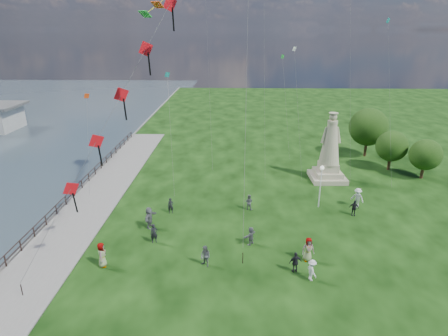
{
  "coord_description": "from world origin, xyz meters",
  "views": [
    {
      "loc": [
        -0.19,
        -20.03,
        15.88
      ],
      "look_at": [
        -1.0,
        8.0,
        5.5
      ],
      "focal_mm": 30.0,
      "sensor_mm": 36.0,
      "label": 1
    }
  ],
  "objects_px": {
    "person_4": "(308,249)",
    "person_9": "(354,208)",
    "person_1": "(205,256)",
    "person_6": "(171,206)",
    "person_11": "(251,236)",
    "person_10": "(102,255)",
    "lamppost": "(321,178)",
    "person_2": "(312,270)",
    "person_8": "(357,198)",
    "person_3": "(295,262)",
    "person_7": "(249,202)",
    "person_5": "(149,217)",
    "statue": "(329,155)",
    "person_0": "(154,233)"
  },
  "relations": [
    {
      "from": "statue",
      "to": "person_7",
      "type": "distance_m",
      "value": 12.15
    },
    {
      "from": "person_6",
      "to": "person_7",
      "type": "height_order",
      "value": "person_7"
    },
    {
      "from": "person_1",
      "to": "person_11",
      "type": "xyz_separation_m",
      "value": [
        3.33,
        3.0,
        -0.05
      ]
    },
    {
      "from": "person_4",
      "to": "person_9",
      "type": "xyz_separation_m",
      "value": [
        5.45,
        7.25,
        -0.18
      ]
    },
    {
      "from": "statue",
      "to": "person_9",
      "type": "xyz_separation_m",
      "value": [
        0.38,
        -8.72,
        -2.14
      ]
    },
    {
      "from": "lamppost",
      "to": "person_7",
      "type": "bearing_deg",
      "value": -173.91
    },
    {
      "from": "lamppost",
      "to": "person_8",
      "type": "xyz_separation_m",
      "value": [
        3.64,
        0.14,
        -2.05
      ]
    },
    {
      "from": "person_4",
      "to": "statue",
      "type": "bearing_deg",
      "value": 64.76
    },
    {
      "from": "person_9",
      "to": "person_11",
      "type": "height_order",
      "value": "person_11"
    },
    {
      "from": "person_5",
      "to": "person_11",
      "type": "xyz_separation_m",
      "value": [
        8.5,
        -2.43,
        -0.19
      ]
    },
    {
      "from": "person_2",
      "to": "person_8",
      "type": "xyz_separation_m",
      "value": [
        6.45,
        11.34,
        0.17
      ]
    },
    {
      "from": "person_1",
      "to": "person_9",
      "type": "distance_m",
      "value": 15.23
    },
    {
      "from": "person_3",
      "to": "statue",
      "type": "bearing_deg",
      "value": -122.94
    },
    {
      "from": "person_1",
      "to": "statue",
      "type": "bearing_deg",
      "value": 89.27
    },
    {
      "from": "person_1",
      "to": "person_9",
      "type": "relative_size",
      "value": 1.08
    },
    {
      "from": "person_0",
      "to": "person_6",
      "type": "relative_size",
      "value": 1.08
    },
    {
      "from": "person_2",
      "to": "person_4",
      "type": "bearing_deg",
      "value": -21.96
    },
    {
      "from": "lamppost",
      "to": "person_10",
      "type": "bearing_deg",
      "value": -149.98
    },
    {
      "from": "person_0",
      "to": "person_11",
      "type": "height_order",
      "value": "person_0"
    },
    {
      "from": "statue",
      "to": "person_2",
      "type": "xyz_separation_m",
      "value": [
        -5.23,
        -18.25,
        -2.11
      ]
    },
    {
      "from": "person_1",
      "to": "person_2",
      "type": "relative_size",
      "value": 1.04
    },
    {
      "from": "lamppost",
      "to": "person_7",
      "type": "xyz_separation_m",
      "value": [
        -6.68,
        -0.71,
        -2.25
      ]
    },
    {
      "from": "person_0",
      "to": "person_5",
      "type": "height_order",
      "value": "person_5"
    },
    {
      "from": "person_3",
      "to": "person_6",
      "type": "height_order",
      "value": "person_3"
    },
    {
      "from": "person_2",
      "to": "person_4",
      "type": "relative_size",
      "value": 0.84
    },
    {
      "from": "statue",
      "to": "person_8",
      "type": "xyz_separation_m",
      "value": [
        1.22,
        -6.92,
        -1.94
      ]
    },
    {
      "from": "person_1",
      "to": "person_11",
      "type": "distance_m",
      "value": 4.49
    },
    {
      "from": "person_3",
      "to": "person_10",
      "type": "height_order",
      "value": "person_10"
    },
    {
      "from": "person_9",
      "to": "person_10",
      "type": "distance_m",
      "value": 21.87
    },
    {
      "from": "person_2",
      "to": "person_7",
      "type": "height_order",
      "value": "person_2"
    },
    {
      "from": "person_7",
      "to": "person_8",
      "type": "relative_size",
      "value": 0.79
    },
    {
      "from": "person_10",
      "to": "lamppost",
      "type": "bearing_deg",
      "value": -67.08
    },
    {
      "from": "person_2",
      "to": "person_11",
      "type": "bearing_deg",
      "value": 23.72
    },
    {
      "from": "person_8",
      "to": "person_2",
      "type": "bearing_deg",
      "value": -78.6
    },
    {
      "from": "person_7",
      "to": "lamppost",
      "type": "bearing_deg",
      "value": -154.44
    },
    {
      "from": "person_9",
      "to": "person_10",
      "type": "xyz_separation_m",
      "value": [
        -20.19,
        -8.39,
        0.19
      ]
    },
    {
      "from": "person_6",
      "to": "person_11",
      "type": "xyz_separation_m",
      "value": [
        7.14,
        -5.13,
        0.01
      ]
    },
    {
      "from": "person_4",
      "to": "person_9",
      "type": "distance_m",
      "value": 9.07
    },
    {
      "from": "person_10",
      "to": "person_11",
      "type": "relative_size",
      "value": 1.25
    },
    {
      "from": "person_2",
      "to": "person_5",
      "type": "height_order",
      "value": "person_5"
    },
    {
      "from": "person_1",
      "to": "person_2",
      "type": "height_order",
      "value": "person_1"
    },
    {
      "from": "person_5",
      "to": "person_8",
      "type": "distance_m",
      "value": 19.4
    },
    {
      "from": "person_1",
      "to": "person_9",
      "type": "height_order",
      "value": "person_1"
    },
    {
      "from": "person_7",
      "to": "person_10",
      "type": "height_order",
      "value": "person_10"
    },
    {
      "from": "person_9",
      "to": "person_11",
      "type": "relative_size",
      "value": 0.99
    },
    {
      "from": "person_2",
      "to": "person_11",
      "type": "relative_size",
      "value": 1.03
    },
    {
      "from": "lamppost",
      "to": "person_9",
      "type": "bearing_deg",
      "value": -30.6
    },
    {
      "from": "person_10",
      "to": "person_5",
      "type": "bearing_deg",
      "value": -27.99
    },
    {
      "from": "person_2",
      "to": "person_11",
      "type": "height_order",
      "value": "person_2"
    },
    {
      "from": "person_5",
      "to": "person_11",
      "type": "bearing_deg",
      "value": -89.74
    }
  ]
}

